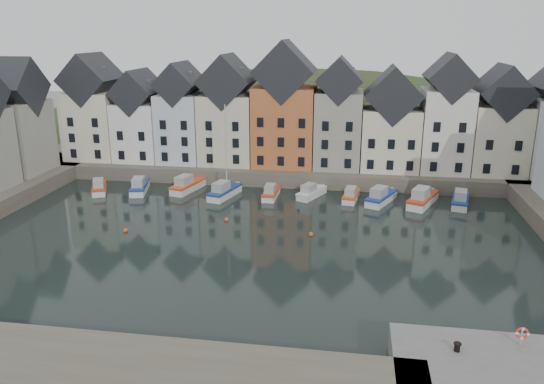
% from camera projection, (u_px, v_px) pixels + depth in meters
% --- Properties ---
extents(ground, '(260.00, 260.00, 0.00)m').
position_uv_depth(ground, '(246.00, 251.00, 52.59)').
color(ground, black).
rests_on(ground, ground).
extents(far_quay, '(90.00, 16.00, 2.00)m').
position_uv_depth(far_quay, '(286.00, 167.00, 80.63)').
color(far_quay, '#544E40').
rests_on(far_quay, ground).
extents(near_wall, '(50.00, 6.00, 2.00)m').
position_uv_depth(near_wall, '(18.00, 365.00, 32.99)').
color(near_wall, '#544E40').
rests_on(near_wall, ground).
extents(hillside, '(153.60, 70.40, 64.00)m').
position_uv_depth(hillside, '(301.00, 224.00, 110.74)').
color(hillside, '#27371B').
rests_on(hillside, ground).
extents(far_terrace, '(72.37, 8.16, 17.78)m').
position_uv_depth(far_terrace, '(307.00, 118.00, 75.96)').
color(far_terrace, beige).
rests_on(far_terrace, far_quay).
extents(mooring_buoys, '(20.50, 5.50, 0.50)m').
position_uv_depth(mooring_buoys, '(220.00, 228.00, 58.17)').
color(mooring_buoys, '#DC4A19').
rests_on(mooring_buoys, ground).
extents(boat_a, '(3.87, 5.83, 2.15)m').
position_uv_depth(boat_a, '(99.00, 187.00, 71.43)').
color(boat_a, silver).
rests_on(boat_a, ground).
extents(boat_b, '(3.30, 6.45, 2.37)m').
position_uv_depth(boat_b, '(140.00, 187.00, 71.50)').
color(boat_b, silver).
rests_on(boat_b, ground).
extents(boat_c, '(3.53, 6.85, 2.52)m').
position_uv_depth(boat_c, '(187.00, 186.00, 71.93)').
color(boat_c, silver).
rests_on(boat_c, ground).
extents(boat_d, '(3.54, 6.69, 12.23)m').
position_uv_depth(boat_d, '(224.00, 191.00, 69.22)').
color(boat_d, silver).
rests_on(boat_d, ground).
extents(boat_e, '(1.77, 5.44, 2.08)m').
position_uv_depth(boat_e, '(271.00, 193.00, 69.11)').
color(boat_e, silver).
rests_on(boat_e, ground).
extents(boat_f, '(3.80, 5.72, 2.11)m').
position_uv_depth(boat_f, '(311.00, 192.00, 69.27)').
color(boat_f, silver).
rests_on(boat_f, ground).
extents(boat_g, '(2.38, 5.52, 2.05)m').
position_uv_depth(boat_g, '(351.00, 195.00, 68.09)').
color(boat_g, silver).
rests_on(boat_g, ground).
extents(boat_h, '(4.40, 6.68, 2.47)m').
position_uv_depth(boat_h, '(381.00, 197.00, 66.90)').
color(boat_h, silver).
rests_on(boat_h, ground).
extents(boat_i, '(4.71, 7.30, 2.69)m').
position_uv_depth(boat_i, '(422.00, 199.00, 66.03)').
color(boat_i, silver).
rests_on(boat_i, ground).
extents(boat_j, '(3.16, 6.41, 2.36)m').
position_uv_depth(boat_j, '(460.00, 200.00, 65.92)').
color(boat_j, silver).
rests_on(boat_j, ground).
extents(mooring_bollard, '(0.48, 0.48, 0.56)m').
position_uv_depth(mooring_bollard, '(457.00, 347.00, 32.63)').
color(mooring_bollard, black).
rests_on(mooring_bollard, near_quay).
extents(life_ring_post, '(0.80, 0.17, 1.30)m').
position_uv_depth(life_ring_post, '(522.00, 334.00, 33.02)').
color(life_ring_post, gray).
rests_on(life_ring_post, near_quay).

